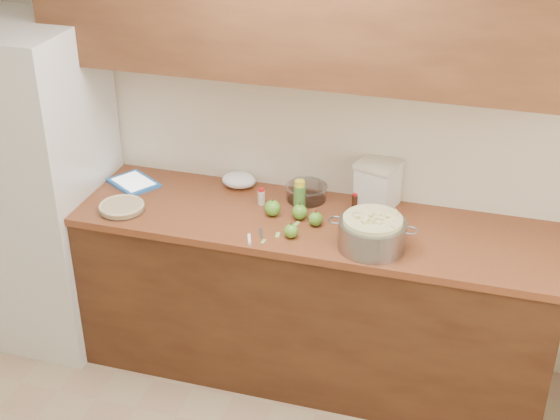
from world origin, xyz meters
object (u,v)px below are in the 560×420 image
(pie, at_px, (122,207))
(tablet, at_px, (134,183))
(flour_canister, at_px, (378,184))
(colander, at_px, (372,233))

(pie, xyz_separation_m, tablet, (-0.07, 0.29, -0.01))
(pie, xyz_separation_m, flour_canister, (1.22, 0.42, 0.10))
(pie, bearing_deg, flour_canister, 19.03)
(pie, distance_m, tablet, 0.30)
(flour_canister, bearing_deg, tablet, -174.00)
(colander, xyz_separation_m, flour_canister, (-0.05, 0.42, 0.05))
(flour_canister, bearing_deg, pie, -160.97)
(tablet, bearing_deg, colander, 20.57)
(colander, bearing_deg, flour_canister, 96.94)
(colander, height_order, flour_canister, flour_canister)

